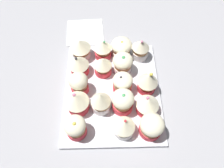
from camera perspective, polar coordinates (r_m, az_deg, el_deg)
The scene contains 20 objects.
ground_plane at distance 67.03cm, azimuth 0.00°, elevation -2.57°, with size 180.00×180.00×3.00cm, color #9E9EA3.
baking_tray at distance 65.20cm, azimuth 0.00°, elevation -1.67°, with size 35.42×28.95×1.20cm.
cupcake_0 at distance 70.15cm, azimuth -8.56°, elevation 9.58°, with size 6.82×6.82×7.20cm.
cupcake_1 at distance 66.18cm, azimuth -8.98°, elevation 5.19°, with size 6.32×6.32×7.14cm.
cupcake_2 at distance 62.26cm, azimuth -8.94°, elevation 0.29°, with size 5.63×5.63×7.22cm.
cupcake_3 at distance 59.24cm, azimuth -9.37°, elevation -4.76°, with size 6.74×6.74×7.38cm.
cupcake_4 at distance 56.43cm, azimuth -9.86°, elevation -11.46°, with size 5.77×5.77×7.22cm.
cupcake_5 at distance 69.63cm, azimuth -2.48°, elevation 9.40°, with size 5.71×5.71×7.02cm.
cupcake_6 at distance 65.60cm, azimuth -2.45°, elevation 4.87°, with size 5.52×5.52×6.36cm.
cupcake_7 at distance 58.35cm, azimuth -3.03°, elevation -4.74°, with size 5.65×5.65×7.62cm.
cupcake_8 at distance 69.99cm, azimuth 2.56°, elevation 9.80°, with size 6.82×6.82×6.95cm.
cupcake_9 at distance 65.81cm, azimuth 2.92°, elevation 5.65°, with size 6.32×6.32×7.32cm.
cupcake_10 at distance 61.82cm, azimuth 2.88°, elevation 0.05°, with size 5.81×5.81×6.83cm.
cupcake_11 at distance 58.59cm, azimuth 2.93°, elevation -4.67°, with size 6.25×6.25×7.59cm.
cupcake_12 at distance 56.16cm, azimuth 3.30°, elevation -11.46°, with size 5.78×5.78×6.54cm.
cupcake_13 at distance 69.73cm, azimuth 7.76°, elevation 9.52°, with size 5.61×5.61×7.99cm.
cupcake_14 at distance 62.14cm, azimuth 9.64°, elevation 0.72°, with size 6.04×6.04×8.15cm.
cupcake_15 at distance 59.20cm, azimuth 9.60°, elevation -5.50°, with size 6.40×6.40×6.84cm.
cupcake_16 at distance 56.77cm, azimuth 10.64°, elevation -11.16°, with size 6.41×6.41×6.88cm.
napkin at distance 81.82cm, azimuth -7.27°, elevation 13.82°, with size 13.27×13.41×0.60cm, color white.
Camera 1 is at (32.71, -0.72, 57.00)cm, focal length 33.80 mm.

